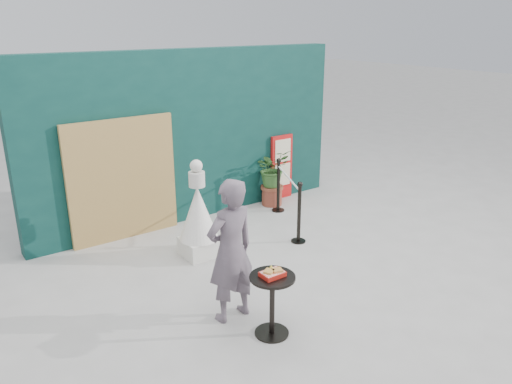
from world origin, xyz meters
name	(u,v)px	position (x,y,z in m)	size (l,w,h in m)	color
ground	(307,283)	(0.00, 0.00, 0.00)	(60.00, 60.00, 0.00)	#ADAAA5
back_wall	(192,136)	(0.00, 3.15, 1.50)	(6.00, 0.30, 3.00)	#0A2F2C
bamboo_fence	(123,180)	(-1.40, 2.94, 1.00)	(1.80, 0.08, 2.00)	tan
woman	(231,251)	(-1.29, -0.08, 0.89)	(0.65, 0.42, 1.78)	#645661
menu_board	(282,167)	(1.90, 2.95, 0.65)	(0.50, 0.07, 1.30)	red
statue	(198,218)	(-0.76, 1.63, 0.62)	(0.60, 0.60, 1.53)	silver
cafe_table	(272,296)	(-1.11, -0.65, 0.50)	(0.52, 0.52, 0.75)	black
food_basket	(272,273)	(-1.10, -0.64, 0.79)	(0.26, 0.19, 0.11)	#B11B12
planter	(272,173)	(1.51, 2.75, 0.64)	(0.65, 0.56, 1.11)	brown
stanchion_barrier	(288,199)	(1.10, 1.76, 0.49)	(0.84, 1.54, 1.03)	black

